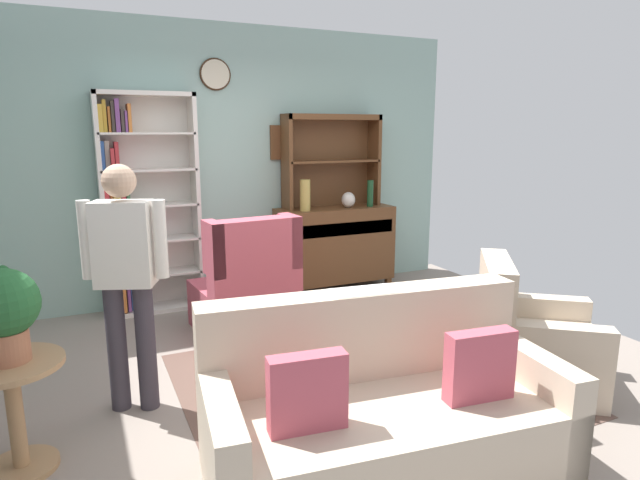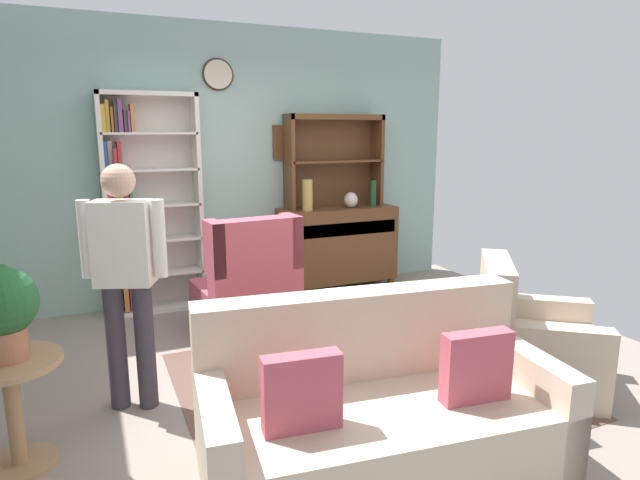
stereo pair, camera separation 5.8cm
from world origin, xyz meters
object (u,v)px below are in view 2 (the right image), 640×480
(sideboard_hutch, at_px, (334,148))
(vase_round, at_px, (351,200))
(person_reading, at_px, (125,271))
(sideboard, at_px, (337,244))
(armchair_floral, at_px, (531,346))
(vase_tall, at_px, (307,195))
(coffee_table, at_px, (318,338))
(bookshelf, at_px, (144,206))
(couch_floral, at_px, (378,416))
(plant_stand, at_px, (13,402))
(bottle_wine, at_px, (373,193))
(wingback_chair, at_px, (248,291))
(potted_plant_large, at_px, (1,306))
(book_stack, at_px, (339,320))

(sideboard_hutch, bearing_deg, vase_round, -53.52)
(sideboard_hutch, xyz_separation_m, person_reading, (-2.33, -1.94, -0.65))
(sideboard, distance_m, armchair_floral, 2.66)
(vase_tall, distance_m, coffee_table, 2.23)
(bookshelf, distance_m, couch_floral, 3.31)
(sideboard, bearing_deg, bookshelf, 177.62)
(sideboard, height_order, couch_floral, sideboard)
(bookshelf, relative_size, person_reading, 1.35)
(vase_round, distance_m, plant_stand, 3.83)
(bottle_wine, bearing_deg, bookshelf, 175.89)
(bookshelf, relative_size, sideboard_hutch, 1.91)
(sideboard_hutch, xyz_separation_m, plant_stand, (-2.95, -2.37, -1.18))
(bookshelf, xyz_separation_m, coffee_table, (0.89, -2.14, -0.69))
(couch_floral, relative_size, person_reading, 1.21)
(vase_tall, distance_m, wingback_chair, 1.41)
(potted_plant_large, bearing_deg, sideboard_hutch, 38.54)
(sideboard, height_order, person_reading, person_reading)
(plant_stand, bearing_deg, couch_floral, -24.65)
(book_stack, bearing_deg, vase_round, 61.02)
(wingback_chair, relative_size, potted_plant_large, 2.17)
(potted_plant_large, bearing_deg, wingback_chair, 38.98)
(person_reading, bearing_deg, bookshelf, 80.72)
(vase_tall, height_order, wingback_chair, vase_tall)
(vase_tall, xyz_separation_m, couch_floral, (-0.84, -2.96, -0.77))
(plant_stand, bearing_deg, vase_tall, 40.41)
(wingback_chair, bearing_deg, armchair_floral, -48.88)
(plant_stand, relative_size, coffee_table, 0.76)
(bottle_wine, height_order, person_reading, person_reading)
(wingback_chair, xyz_separation_m, plant_stand, (-1.65, -1.36, -0.01))
(sideboard, bearing_deg, person_reading, -141.83)
(coffee_table, bearing_deg, book_stack, -13.83)
(bottle_wine, bearing_deg, plant_stand, -146.99)
(bookshelf, distance_m, armchair_floral, 3.61)
(coffee_table, xyz_separation_m, book_stack, (0.14, -0.03, 0.12))
(bookshelf, relative_size, bottle_wine, 7.16)
(armchair_floral, relative_size, person_reading, 0.69)
(book_stack, bearing_deg, wingback_chair, 104.21)
(bottle_wine, xyz_separation_m, coffee_table, (-1.52, -1.97, -0.71))
(potted_plant_large, relative_size, book_stack, 2.24)
(bookshelf, height_order, wingback_chair, bookshelf)
(sideboard, distance_m, person_reading, 2.99)
(plant_stand, bearing_deg, vase_round, 35.44)
(bookshelf, bearing_deg, vase_round, -4.01)
(armchair_floral, bearing_deg, coffee_table, 156.77)
(potted_plant_large, xyz_separation_m, person_reading, (0.62, 0.41, 0.02))
(potted_plant_large, xyz_separation_m, coffee_table, (1.82, 0.18, -0.54))
(bottle_wine, distance_m, book_stack, 2.50)
(armchair_floral, distance_m, wingback_chair, 2.31)
(armchair_floral, height_order, wingback_chair, wingback_chair)
(wingback_chair, relative_size, plant_stand, 1.73)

